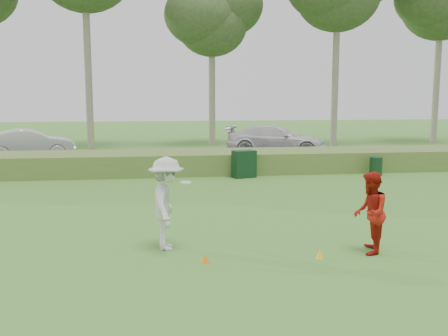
{
  "coord_description": "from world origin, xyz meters",
  "views": [
    {
      "loc": [
        -1.89,
        -9.72,
        3.27
      ],
      "look_at": [
        0.0,
        4.0,
        1.3
      ],
      "focal_mm": 40.0,
      "sensor_mm": 36.0,
      "label": 1
    }
  ],
  "objects": [
    {
      "name": "reed_strip",
      "position": [
        0.0,
        12.0,
        0.45
      ],
      "size": [
        80.0,
        3.0,
        0.9
      ],
      "primitive_type": "cube",
      "color": "#4D6C2B",
      "rests_on": "ground"
    },
    {
      "name": "cone_yellow",
      "position": [
        1.4,
        -0.24,
        0.09
      ],
      "size": [
        0.17,
        0.17,
        0.19
      ],
      "primitive_type": "cone",
      "color": "yellow",
      "rests_on": "ground"
    },
    {
      "name": "utility_cabinet",
      "position": [
        1.68,
        10.2,
        0.56
      ],
      "size": [
        1.01,
        0.78,
        1.12
      ],
      "primitive_type": "cube",
      "rotation": [
        0.0,
        0.0,
        0.27
      ],
      "color": "black",
      "rests_on": "ground"
    },
    {
      "name": "player_white",
      "position": [
        -1.68,
        0.85,
        1.01
      ],
      "size": [
        0.95,
        1.34,
        2.01
      ],
      "rotation": [
        0.0,
        0.0,
        1.51
      ],
      "color": "silver",
      "rests_on": "ground"
    },
    {
      "name": "park_road",
      "position": [
        0.0,
        17.0,
        0.03
      ],
      "size": [
        80.0,
        6.0,
        0.06
      ],
      "primitive_type": "cube",
      "color": "#2D2D2D",
      "rests_on": "ground"
    },
    {
      "name": "car_right",
      "position": [
        4.89,
        17.83,
        0.88
      ],
      "size": [
        6.09,
        4.02,
        1.64
      ],
      "primitive_type": "imported",
      "rotation": [
        0.0,
        0.0,
        1.24
      ],
      "color": "silver",
      "rests_on": "park_road"
    },
    {
      "name": "car_mid",
      "position": [
        -8.54,
        17.89,
        0.82
      ],
      "size": [
        4.9,
        2.8,
        1.53
      ],
      "primitive_type": "imported",
      "rotation": [
        0.0,
        0.0,
        1.84
      ],
      "color": "silver",
      "rests_on": "park_road"
    },
    {
      "name": "cone_orange",
      "position": [
        -0.96,
        -0.18,
        0.1
      ],
      "size": [
        0.17,
        0.17,
        0.19
      ],
      "primitive_type": "cone",
      "color": "orange",
      "rests_on": "ground"
    },
    {
      "name": "trash_bin",
      "position": [
        7.28,
        9.97,
        0.39
      ],
      "size": [
        0.65,
        0.65,
        0.79
      ],
      "primitive_type": "cylinder",
      "rotation": [
        0.0,
        0.0,
        0.29
      ],
      "color": "black",
      "rests_on": "ground"
    },
    {
      "name": "player_red",
      "position": [
        2.54,
        -0.03,
        0.87
      ],
      "size": [
        0.93,
        1.03,
        1.74
      ],
      "primitive_type": "imported",
      "rotation": [
        0.0,
        0.0,
        -1.97
      ],
      "color": "#A0170D",
      "rests_on": "ground"
    },
    {
      "name": "tree_4",
      "position": [
        2.0,
        24.5,
        8.59
      ],
      "size": [
        6.24,
        6.24,
        11.5
      ],
      "color": "gray",
      "rests_on": "ground"
    },
    {
      "name": "ground",
      "position": [
        0.0,
        0.0,
        0.0
      ],
      "size": [
        120.0,
        120.0,
        0.0
      ],
      "primitive_type": "plane",
      "color": "#367326",
      "rests_on": "ground"
    }
  ]
}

